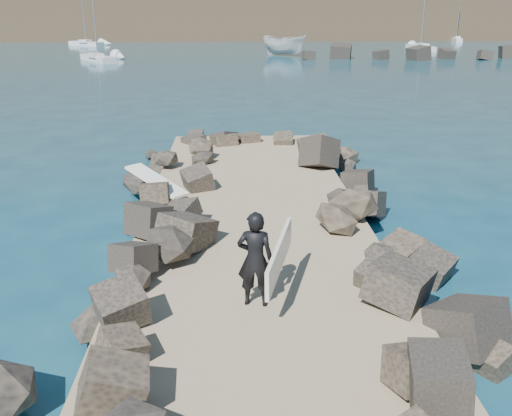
% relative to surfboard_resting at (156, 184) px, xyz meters
% --- Properties ---
extents(ground, '(800.00, 800.00, 0.00)m').
position_rel_surfboard_resting_xyz_m(ground, '(2.79, -2.49, -1.04)').
color(ground, '#0F384C').
rests_on(ground, ground).
extents(jetty, '(6.00, 26.00, 0.60)m').
position_rel_surfboard_resting_xyz_m(jetty, '(2.79, -4.49, -0.74)').
color(jetty, '#8C7759').
rests_on(jetty, ground).
extents(riprap_left, '(2.60, 22.00, 1.00)m').
position_rel_surfboard_resting_xyz_m(riprap_left, '(-0.11, -3.99, -0.54)').
color(riprap_left, black).
rests_on(riprap_left, ground).
extents(riprap_right, '(2.60, 22.00, 1.00)m').
position_rel_surfboard_resting_xyz_m(riprap_right, '(5.69, -3.99, -0.54)').
color(riprap_right, black).
rests_on(riprap_right, ground).
extents(surfboard_resting, '(2.04, 2.04, 0.08)m').
position_rel_surfboard_resting_xyz_m(surfboard_resting, '(0.00, 0.00, 0.00)').
color(surfboard_resting, white).
rests_on(surfboard_resting, riprap_left).
extents(boat_imported, '(6.60, 6.62, 2.62)m').
position_rel_surfboard_resting_xyz_m(boat_imported, '(8.98, 58.17, 0.27)').
color(boat_imported, silver).
rests_on(boat_imported, ground).
extents(surfer_with_board, '(1.16, 2.27, 1.88)m').
position_rel_surfboard_resting_xyz_m(surfer_with_board, '(2.72, -6.45, 0.51)').
color(surfer_with_board, black).
rests_on(surfer_with_board, jetty).
extents(sailboat_d, '(2.32, 7.31, 8.66)m').
position_rel_surfboard_resting_xyz_m(sailboat_d, '(29.29, 67.10, -0.69)').
color(sailboat_d, silver).
rests_on(sailboat_d, ground).
extents(sailboat_e, '(6.35, 5.41, 8.31)m').
position_rel_surfboard_resting_xyz_m(sailboat_e, '(-20.64, 78.22, -0.69)').
color(sailboat_e, silver).
rests_on(sailboat_e, ground).
extents(sailboat_a, '(5.31, 7.16, 8.91)m').
position_rel_surfboard_resting_xyz_m(sailboat_a, '(-12.94, 51.20, -0.69)').
color(sailboat_a, silver).
rests_on(sailboat_a, ground).
extents(sailboat_f, '(1.66, 4.96, 6.11)m').
position_rel_surfboard_resting_xyz_m(sailboat_f, '(41.79, 86.48, -0.69)').
color(sailboat_f, silver).
rests_on(sailboat_f, ground).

